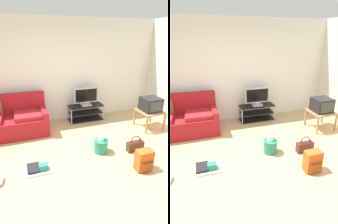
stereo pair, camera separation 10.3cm
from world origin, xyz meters
The scene contains 11 objects.
ground_plane centered at (0.00, 0.00, -0.01)m, with size 9.00×9.80×0.02m, color tan.
wall_back centered at (0.00, 2.45, 1.35)m, with size 9.00×0.10×2.70m, color silver.
couch centered at (-1.18, 1.93, 0.34)m, with size 1.79×0.84×0.93m.
tv_stand centered at (0.85, 2.14, 0.22)m, with size 0.98×0.40×0.43m.
flat_tv centered at (0.85, 2.12, 0.68)m, with size 0.68×0.22×0.50m.
side_table centered at (2.24, 1.13, 0.40)m, with size 0.59×0.59×0.47m.
crt_tv centered at (2.24, 1.15, 0.64)m, with size 0.44×0.43×0.34m.
backpack centered at (1.09, -0.26, 0.19)m, with size 0.29×0.25×0.39m.
handbag centered at (1.29, 0.30, 0.12)m, with size 0.36×0.13×0.35m.
cleaning_bucket centered at (0.60, 0.49, 0.16)m, with size 0.30×0.30×0.40m.
floor_tray centered at (-0.68, 0.31, 0.04)m, with size 0.46×0.33×0.14m.
Camera 2 is at (-0.68, -2.51, 2.20)m, focal length 29.68 mm.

